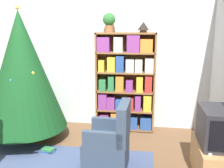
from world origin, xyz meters
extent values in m
cube|color=silver|center=(0.00, 1.93, 1.30)|extent=(8.00, 0.10, 2.60)
cube|color=brown|center=(0.09, 1.71, 0.89)|extent=(0.03, 0.30, 1.77)
cube|color=brown|center=(1.12, 1.71, 0.89)|extent=(0.03, 0.30, 1.77)
cube|color=brown|center=(0.61, 1.71, 1.76)|extent=(1.06, 0.30, 0.03)
cube|color=brown|center=(0.61, 1.86, 0.89)|extent=(1.06, 0.01, 1.77)
cube|color=brown|center=(0.61, 1.71, 0.03)|extent=(1.03, 0.30, 0.03)
cube|color=#843889|center=(0.23, 1.69, 0.16)|extent=(0.16, 0.27, 0.23)
cube|color=orange|center=(0.46, 1.69, 0.18)|extent=(0.21, 0.26, 0.28)
cube|color=#284C93|center=(0.74, 1.68, 0.15)|extent=(0.20, 0.23, 0.21)
cube|color=#284C93|center=(0.99, 1.69, 0.15)|extent=(0.20, 0.25, 0.21)
cube|color=brown|center=(0.61, 1.71, 0.38)|extent=(1.03, 0.30, 0.03)
cube|color=#843889|center=(0.20, 1.68, 0.54)|extent=(0.15, 0.23, 0.28)
cube|color=#843889|center=(0.35, 1.67, 0.51)|extent=(0.14, 0.22, 0.22)
cube|color=#284C93|center=(0.52, 1.67, 0.49)|extent=(0.15, 0.21, 0.20)
cube|color=#B22D28|center=(0.70, 1.69, 0.51)|extent=(0.12, 0.27, 0.23)
cube|color=#843889|center=(0.84, 1.67, 0.53)|extent=(0.10, 0.23, 0.28)
cube|color=gold|center=(1.01, 1.68, 0.54)|extent=(0.14, 0.23, 0.29)
cube|color=brown|center=(0.61, 1.71, 0.73)|extent=(1.03, 0.30, 0.03)
cube|color=#2D7A42|center=(0.20, 1.68, 0.85)|extent=(0.12, 0.25, 0.21)
cube|color=#2D7A42|center=(0.36, 1.67, 0.87)|extent=(0.10, 0.22, 0.26)
cube|color=orange|center=(0.51, 1.67, 0.88)|extent=(0.14, 0.21, 0.27)
cube|color=#843889|center=(0.69, 1.68, 0.85)|extent=(0.12, 0.24, 0.21)
cube|color=gold|center=(0.86, 1.70, 0.88)|extent=(0.11, 0.28, 0.27)
cube|color=#B22D28|center=(1.02, 1.68, 0.89)|extent=(0.12, 0.24, 0.29)
cube|color=brown|center=(0.61, 1.71, 1.08)|extent=(1.03, 0.30, 0.03)
cube|color=gold|center=(0.19, 1.67, 1.19)|extent=(0.10, 0.23, 0.20)
cube|color=gold|center=(0.36, 1.68, 1.22)|extent=(0.14, 0.24, 0.26)
cube|color=#284C93|center=(0.51, 1.68, 1.23)|extent=(0.14, 0.24, 0.28)
cube|color=beige|center=(0.69, 1.69, 1.20)|extent=(0.14, 0.26, 0.23)
cube|color=beige|center=(0.84, 1.67, 1.20)|extent=(0.13, 0.22, 0.23)
cube|color=beige|center=(1.02, 1.67, 1.22)|extent=(0.15, 0.22, 0.25)
cube|color=brown|center=(0.61, 1.71, 1.43)|extent=(1.03, 0.30, 0.03)
cube|color=#843889|center=(0.22, 1.69, 1.57)|extent=(0.22, 0.26, 0.26)
cube|color=beige|center=(0.48, 1.70, 1.57)|extent=(0.15, 0.29, 0.26)
cube|color=#843889|center=(0.74, 1.68, 1.59)|extent=(0.22, 0.23, 0.29)
cube|color=orange|center=(0.96, 1.70, 1.55)|extent=(0.21, 0.28, 0.22)
cube|color=tan|center=(1.86, 0.30, 0.23)|extent=(0.46, 0.79, 0.45)
cube|color=#28282D|center=(1.86, 0.30, 0.68)|extent=(0.41, 0.57, 0.46)
cube|color=white|center=(1.72, 0.06, 0.47)|extent=(0.04, 0.12, 0.02)
cylinder|color=#4C3323|center=(-1.01, 1.05, 0.05)|extent=(0.36, 0.36, 0.10)
cylinder|color=brown|center=(-1.01, 1.05, 0.16)|extent=(0.08, 0.08, 0.12)
cone|color=#14471E|center=(-1.01, 1.05, 1.18)|extent=(1.36, 1.36, 1.91)
sphere|color=#335BB2|center=(-0.88, 1.40, 1.03)|extent=(0.05, 0.05, 0.05)
sphere|color=#335BB2|center=(-1.01, 0.70, 1.09)|extent=(0.05, 0.05, 0.05)
sphere|color=gold|center=(-0.74, 0.87, 1.18)|extent=(0.06, 0.06, 0.06)
sphere|color=#E5CC4C|center=(-1.01, 1.05, 2.16)|extent=(0.07, 0.07, 0.07)
cube|color=#334256|center=(0.48, 0.34, 0.21)|extent=(0.58, 0.58, 0.42)
cube|color=#334256|center=(0.71, 0.33, 0.67)|extent=(0.14, 0.56, 0.50)
cube|color=#334256|center=(0.49, 0.58, 0.52)|extent=(0.51, 0.09, 0.20)
cube|color=#334256|center=(0.48, 0.10, 0.52)|extent=(0.51, 0.09, 0.20)
cylinder|color=#935B38|center=(0.31, 1.71, 1.83)|extent=(0.14, 0.14, 0.12)
sphere|color=#2D7033|center=(0.31, 1.71, 1.99)|extent=(0.22, 0.22, 0.22)
cylinder|color=#473828|center=(0.90, 1.71, 1.79)|extent=(0.12, 0.12, 0.04)
cone|color=black|center=(0.90, 1.71, 1.88)|extent=(0.20, 0.20, 0.14)
cube|color=#284C93|center=(-0.47, 0.65, 0.02)|extent=(0.22, 0.13, 0.03)
cube|color=#2D7A42|center=(-0.47, 0.64, 0.05)|extent=(0.20, 0.15, 0.03)
camera|label=1|loc=(0.99, -2.67, 1.85)|focal=40.00mm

